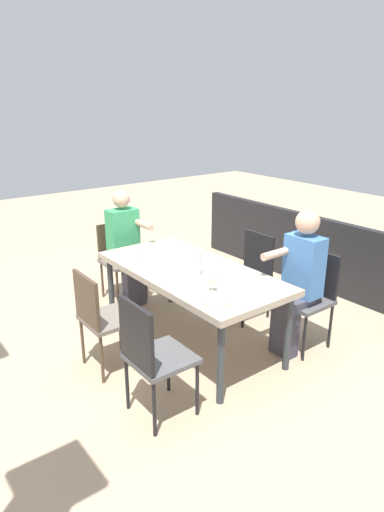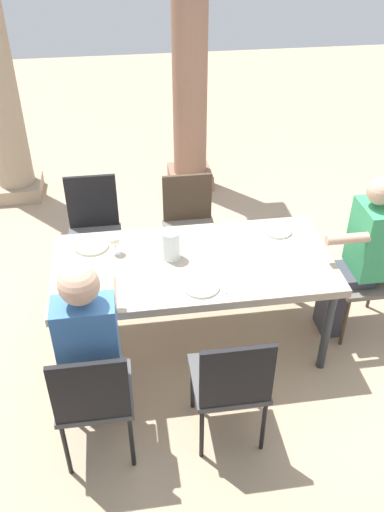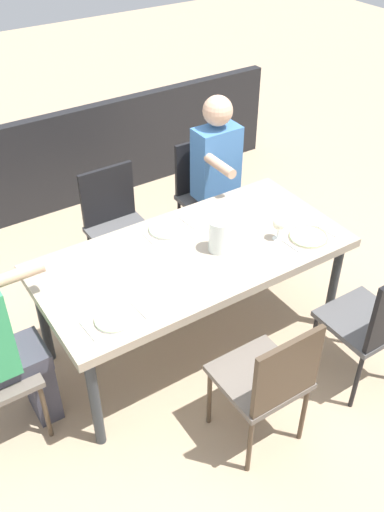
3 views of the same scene
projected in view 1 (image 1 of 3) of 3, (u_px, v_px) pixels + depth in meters
The scene contains 21 objects.
ground_plane at pixel (190, 342), 4.44m from camera, with size 16.00×16.00×0.00m, color tan.
dining_table at pixel (190, 275), 4.21m from camera, with size 1.94×0.93×0.77m.
chair_west_north at pixel (151, 352), 3.22m from camera, with size 0.44×0.44×0.96m.
chair_west_south at pixel (310, 292), 4.24m from camera, with size 0.44×0.44×0.93m.
chair_mid_north at pixel (101, 314), 3.83m from camera, with size 0.44×0.44×0.91m.
chair_mid_south at pixel (250, 269), 4.85m from camera, with size 0.44×0.44×0.92m.
chair_head_east at pixel (119, 255), 5.31m from camera, with size 0.44×0.44×0.90m.
diner_woman_green at pixel (298, 278), 4.08m from camera, with size 0.35×0.50×1.36m.
diner_man_white at pixel (126, 245), 5.12m from camera, with size 0.49×0.35×1.31m.
patio_railing at pixel (328, 256), 5.51m from camera, with size 4.34×0.10×0.90m, color black.
plate_0 at pixel (216, 301), 3.51m from camera, with size 0.24×0.24×0.02m.
wine_glass_0 at pixel (212, 279), 3.66m from camera, with size 0.08×0.08×0.15m.
fork_0 at pixel (229, 308), 3.40m from camera, with size 0.02×0.17×0.01m, color silver.
spoon_0 at pixel (204, 295), 3.62m from camera, with size 0.02×0.17×0.01m, color silver.
plate_1 at pixel (213, 261), 4.36m from camera, with size 0.24×0.24×0.02m.
fork_1 at pixel (224, 266), 4.25m from camera, with size 0.02×0.17×0.01m, color silver.
spoon_1 at pixel (204, 258), 4.47m from camera, with size 0.02×0.17×0.01m, color silver.
plate_2 at pixel (128, 255), 4.53m from camera, with size 0.21×0.21×0.02m.
fork_2 at pixel (136, 260), 4.42m from camera, with size 0.02×0.17×0.01m, color silver.
spoon_2 at pixel (121, 252), 4.65m from camera, with size 0.02×0.17×0.01m, color silver.
water_pitcher at pixel (194, 265), 4.01m from camera, with size 0.13×0.13×0.21m.
Camera 1 is at (-3.11, 2.37, 2.27)m, focal length 31.54 mm.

